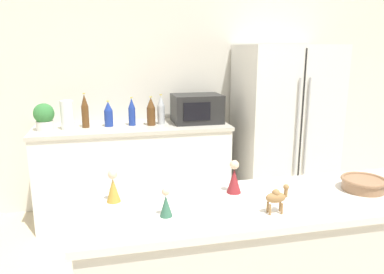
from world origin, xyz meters
The scene contains 16 objects.
wall_back centered at (0.00, 2.73, 1.27)m, with size 8.00×0.06×2.55m.
back_counter centered at (-0.48, 2.40, 0.46)m, with size 1.86×0.63×0.92m.
refrigerator centered at (1.07, 2.32, 0.84)m, with size 0.93×0.75×1.68m.
potted_plant centered at (-1.27, 2.36, 1.05)m, with size 0.18×0.18×0.25m.
paper_towel_roll centered at (-1.07, 2.34, 1.06)m, with size 0.12×0.12×0.27m.
microwave centered at (0.16, 2.42, 1.06)m, with size 0.48×0.37×0.28m.
back_bottle_0 centered at (-0.30, 2.38, 1.05)m, with size 0.08×0.08×0.28m.
back_bottle_1 centered at (-0.92, 2.41, 1.08)m, with size 0.07×0.07×0.32m.
back_bottle_2 centered at (-0.20, 2.40, 1.06)m, with size 0.07×0.07×0.29m.
back_bottle_3 centered at (-0.70, 2.42, 1.04)m, with size 0.08×0.08×0.25m.
back_bottle_4 centered at (-0.48, 2.41, 1.05)m, with size 0.07×0.07×0.27m.
fruit_bowl centered at (0.53, 0.37, 0.98)m, with size 0.22×0.22×0.06m.
camel_figurine centered at (-0.02, 0.21, 1.02)m, with size 0.10×0.05×0.13m.
wise_man_figurine_blue centered at (-0.12, 0.48, 1.02)m, with size 0.07×0.07×0.17m.
wise_man_figurine_crimson centered at (-0.71, 0.50, 1.01)m, with size 0.07×0.07×0.16m.
wise_man_figurine_purple centered at (-0.49, 0.29, 1.00)m, with size 0.06×0.06×0.13m.
Camera 1 is at (-0.72, -1.18, 1.65)m, focal length 35.00 mm.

